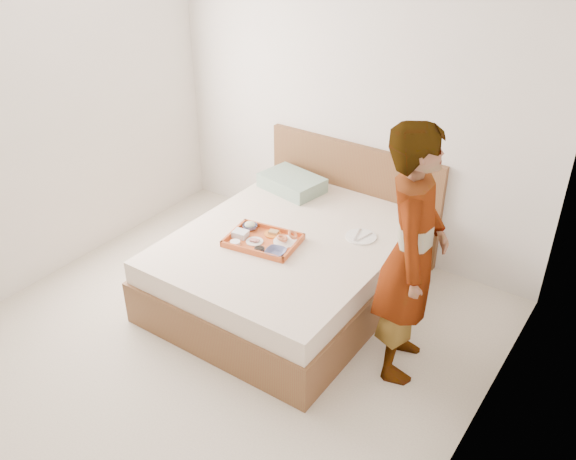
{
  "coord_description": "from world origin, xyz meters",
  "views": [
    {
      "loc": [
        2.32,
        -2.29,
        2.95
      ],
      "look_at": [
        0.12,
        0.9,
        0.65
      ],
      "focal_mm": 38.11,
      "sensor_mm": 36.0,
      "label": 1
    }
  ],
  "objects_px": {
    "bed": "(290,265)",
    "tray": "(263,240)",
    "dinner_plate": "(361,237)",
    "person": "(412,255)"
  },
  "relations": [
    {
      "from": "tray",
      "to": "dinner_plate",
      "type": "relative_size",
      "value": 2.23
    },
    {
      "from": "tray",
      "to": "dinner_plate",
      "type": "bearing_deg",
      "value": 31.76
    },
    {
      "from": "bed",
      "to": "dinner_plate",
      "type": "xyz_separation_m",
      "value": [
        0.46,
        0.29,
        0.27
      ]
    },
    {
      "from": "bed",
      "to": "tray",
      "type": "xyz_separation_m",
      "value": [
        -0.11,
        -0.2,
        0.29
      ]
    },
    {
      "from": "bed",
      "to": "tray",
      "type": "relative_size",
      "value": 3.82
    },
    {
      "from": "tray",
      "to": "person",
      "type": "xyz_separation_m",
      "value": [
        1.19,
        -0.04,
        0.33
      ]
    },
    {
      "from": "tray",
      "to": "person",
      "type": "bearing_deg",
      "value": -10.85
    },
    {
      "from": "dinner_plate",
      "to": "person",
      "type": "bearing_deg",
      "value": -40.23
    },
    {
      "from": "bed",
      "to": "tray",
      "type": "bearing_deg",
      "value": -119.63
    },
    {
      "from": "bed",
      "to": "person",
      "type": "height_order",
      "value": "person"
    }
  ]
}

